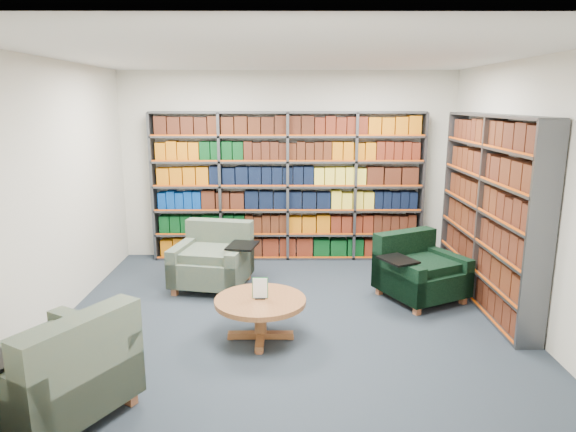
{
  "coord_description": "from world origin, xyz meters",
  "views": [
    {
      "loc": [
        -0.02,
        -5.23,
        2.36
      ],
      "look_at": [
        0.0,
        0.6,
        1.05
      ],
      "focal_mm": 32.0,
      "sensor_mm": 36.0,
      "label": 1
    }
  ],
  "objects_px": {
    "chair_green_right": "(417,272)",
    "chair_teal_left": "(214,261)",
    "chair_teal_front": "(58,376)",
    "coffee_table": "(260,307)"
  },
  "relations": [
    {
      "from": "chair_green_right",
      "to": "chair_teal_left",
      "type": "bearing_deg",
      "value": 170.39
    },
    {
      "from": "chair_green_right",
      "to": "chair_teal_front",
      "type": "bearing_deg",
      "value": -142.96
    },
    {
      "from": "coffee_table",
      "to": "chair_teal_front",
      "type": "bearing_deg",
      "value": -137.13
    },
    {
      "from": "chair_green_right",
      "to": "chair_teal_front",
      "type": "height_order",
      "value": "chair_teal_front"
    },
    {
      "from": "coffee_table",
      "to": "chair_green_right",
      "type": "bearing_deg",
      "value": 31.78
    },
    {
      "from": "chair_teal_left",
      "to": "chair_green_right",
      "type": "relative_size",
      "value": 0.99
    },
    {
      "from": "chair_green_right",
      "to": "coffee_table",
      "type": "height_order",
      "value": "chair_green_right"
    },
    {
      "from": "chair_teal_front",
      "to": "coffee_table",
      "type": "distance_m",
      "value": 1.96
    },
    {
      "from": "chair_green_right",
      "to": "chair_teal_front",
      "type": "distance_m",
      "value": 4.13
    },
    {
      "from": "chair_teal_left",
      "to": "chair_green_right",
      "type": "height_order",
      "value": "chair_teal_left"
    }
  ]
}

